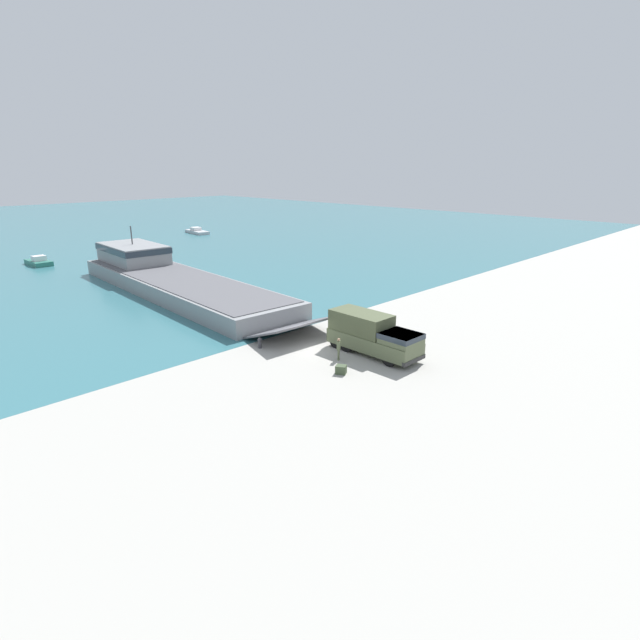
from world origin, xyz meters
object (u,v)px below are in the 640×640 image
(soldier_on_ramp, at_px, (339,347))
(mooring_bollard, at_px, (260,342))
(landing_craft, at_px, (168,276))
(military_truck, at_px, (372,334))
(cargo_crate, at_px, (341,369))
(moored_boat_c, at_px, (39,262))
(moored_boat_b, at_px, (197,231))

(soldier_on_ramp, relative_size, mooring_bollard, 1.96)
(soldier_on_ramp, bearing_deg, landing_craft, 141.62)
(military_truck, distance_m, cargo_crate, 4.91)
(moored_boat_c, bearing_deg, cargo_crate, -89.87)
(military_truck, relative_size, moored_boat_c, 1.51)
(moored_boat_c, bearing_deg, mooring_bollard, -90.49)
(landing_craft, height_order, military_truck, landing_craft)
(moored_boat_b, xyz_separation_m, mooring_bollard, (-35.38, -66.07, 0.06))
(landing_craft, xyz_separation_m, moored_boat_c, (-6.03, 27.31, -1.03))
(military_truck, xyz_separation_m, mooring_bollard, (-5.44, 7.24, -1.10))
(moored_boat_b, height_order, moored_boat_c, moored_boat_c)
(military_truck, xyz_separation_m, soldier_on_ramp, (-2.85, 0.94, -0.57))
(landing_craft, height_order, mooring_bollard, landing_craft)
(military_truck, xyz_separation_m, moored_boat_c, (-6.38, 58.40, -1.12))
(landing_craft, xyz_separation_m, military_truck, (0.35, -31.09, 0.09))
(mooring_bollard, distance_m, cargo_crate, 8.24)
(moored_boat_c, distance_m, cargo_crate, 59.38)
(moored_boat_b, distance_m, mooring_bollard, 74.94)
(landing_craft, height_order, soldier_on_ramp, landing_craft)
(soldier_on_ramp, bearing_deg, military_truck, 38.14)
(landing_craft, xyz_separation_m, moored_boat_b, (30.29, 42.22, -1.08))
(cargo_crate, bearing_deg, moored_boat_c, 91.68)
(military_truck, relative_size, soldier_on_ramp, 4.47)
(moored_boat_c, bearing_deg, military_truck, -85.31)
(mooring_bollard, relative_size, cargo_crate, 1.21)
(soldier_on_ramp, bearing_deg, mooring_bollard, 168.66)
(moored_boat_c, distance_m, mooring_bollard, 51.17)
(cargo_crate, bearing_deg, moored_boat_b, 65.03)
(soldier_on_ramp, distance_m, moored_boat_c, 57.57)
(landing_craft, distance_m, military_truck, 31.09)
(military_truck, relative_size, cargo_crate, 10.65)
(soldier_on_ramp, xyz_separation_m, moored_boat_b, (32.79, 72.37, -0.60))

